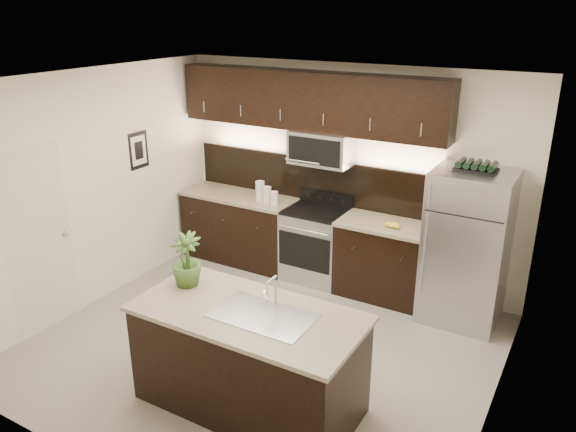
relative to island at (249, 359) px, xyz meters
The scene contains 12 objects.
ground 1.00m from the island, 115.94° to the left, with size 4.50×4.50×0.00m, color gray.
room_walls 1.52m from the island, 123.27° to the left, with size 4.52×4.02×2.71m.
counter_run 2.63m from the island, 108.73° to the left, with size 3.51×0.65×0.94m.
upper_fixtures 3.22m from the island, 107.23° to the left, with size 3.49×0.40×1.66m.
island is the anchor object (origin of this frame).
sink_faucet 0.51m from the island, ahead, with size 0.84×0.50×0.28m.
refrigerator 2.75m from the island, 63.11° to the left, with size 0.83×0.75×1.72m, color #B2B2B7.
wine_rack 3.02m from the island, 63.11° to the left, with size 0.43×0.26×0.10m.
plant 1.04m from the island, behind, with size 0.28×0.28×0.50m, color #3B5B24.
canisters 2.81m from the island, 119.00° to the left, with size 0.37×0.19×0.26m.
french_press 2.62m from the island, 72.60° to the left, with size 0.10×0.10×0.30m.
bananas 2.48m from the island, 81.78° to the left, with size 0.18×0.14×0.06m, color yellow.
Camera 1 is at (2.72, -4.17, 3.33)m, focal length 35.00 mm.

